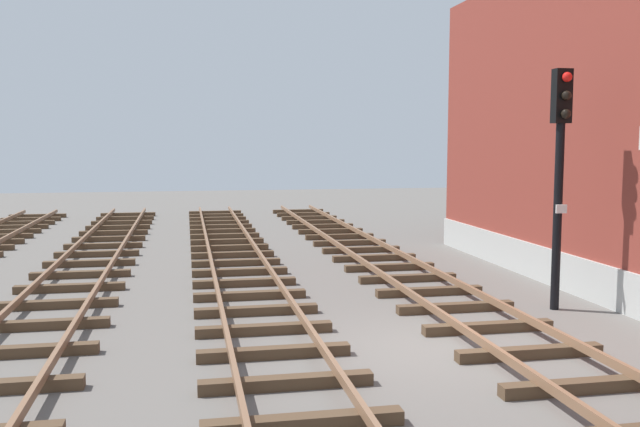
% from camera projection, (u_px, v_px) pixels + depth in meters
% --- Properties ---
extents(ground_plane, '(80.00, 80.00, 0.00)m').
position_uv_depth(ground_plane, '(435.00, 349.00, 11.78)').
color(ground_plane, '#605B56').
extents(track_near_building, '(2.50, 47.41, 0.32)m').
position_uv_depth(track_near_building, '(507.00, 337.00, 12.02)').
color(track_near_building, '#4C3826').
rests_on(track_near_building, ground).
extents(track_centre, '(2.50, 47.41, 0.32)m').
position_uv_depth(track_centre, '(274.00, 351.00, 11.25)').
color(track_centre, '#4C3826').
rests_on(track_centre, ground).
extents(track_far, '(2.50, 47.41, 0.32)m').
position_uv_depth(track_far, '(6.00, 366.00, 10.48)').
color(track_far, '#4C3826').
rests_on(track_far, ground).
extents(signal_mast, '(0.36, 0.40, 4.98)m').
position_uv_depth(signal_mast, '(560.00, 159.00, 14.22)').
color(signal_mast, black).
rests_on(signal_mast, ground).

